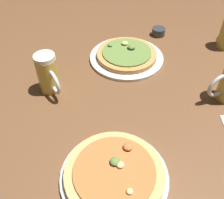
{
  "coord_description": "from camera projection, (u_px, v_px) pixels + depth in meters",
  "views": [
    {
      "loc": [
        0.17,
        -0.59,
        0.61
      ],
      "look_at": [
        0.0,
        0.0,
        0.02
      ],
      "focal_mm": 41.31,
      "sensor_mm": 36.0,
      "label": 1
    }
  ],
  "objects": [
    {
      "name": "ground_plane",
      "position": [
        112.0,
        107.0,
        0.88
      ],
      "size": [
        2.4,
        2.4,
        0.03
      ],
      "primitive_type": "cube",
      "color": "brown"
    },
    {
      "name": "pizza_plate_near",
      "position": [
        114.0,
        174.0,
        0.66
      ],
      "size": [
        0.28,
        0.28,
        0.05
      ],
      "color": "#B2B2B7",
      "rests_on": "ground_plane"
    },
    {
      "name": "pizza_plate_far",
      "position": [
        127.0,
        56.0,
        1.04
      ],
      "size": [
        0.3,
        0.3,
        0.05
      ],
      "color": "silver",
      "rests_on": "ground_plane"
    },
    {
      "name": "beer_mug_amber",
      "position": [
        48.0,
        74.0,
        0.87
      ],
      "size": [
        0.11,
        0.1,
        0.14
      ],
      "color": "gold",
      "rests_on": "ground_plane"
    },
    {
      "name": "ramekin_sauce",
      "position": [
        158.0,
        32.0,
        1.17
      ],
      "size": [
        0.06,
        0.06,
        0.03
      ],
      "primitive_type": "cylinder",
      "color": "#333338",
      "rests_on": "ground_plane"
    }
  ]
}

